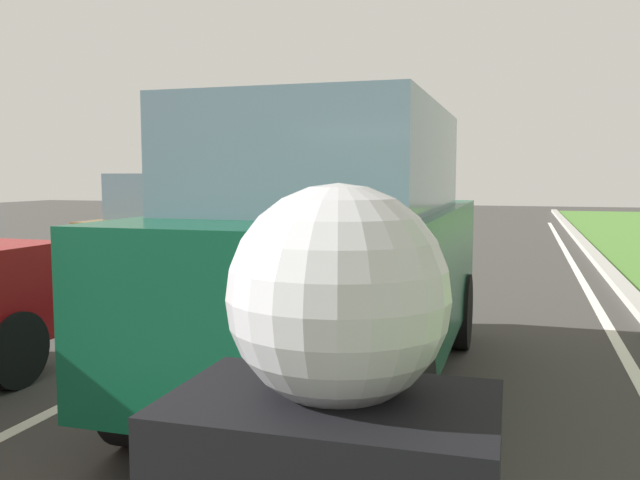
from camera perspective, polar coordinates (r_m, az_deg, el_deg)
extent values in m
plane|color=#383533|center=(10.47, 2.36, -4.06)|extent=(60.00, 60.00, 0.00)
cube|color=silver|center=(10.67, -1.28, -3.86)|extent=(0.12, 32.00, 0.01)
cube|color=silver|center=(10.20, 22.41, -4.72)|extent=(0.12, 32.00, 0.01)
cube|color=#9E9B93|center=(10.25, 25.22, -4.46)|extent=(0.24, 48.00, 0.12)
cube|color=#0C472D|center=(5.46, 1.32, -3.07)|extent=(1.91, 4.50, 1.10)
cube|color=slate|center=(5.25, 0.89, 6.99)|extent=(1.71, 2.70, 0.80)
cylinder|color=black|center=(7.25, -2.07, -5.33)|extent=(0.22, 0.76, 0.76)
cylinder|color=black|center=(6.89, 11.88, -6.03)|extent=(0.22, 0.76, 0.76)
cylinder|color=black|center=(4.56, -15.09, -12.12)|extent=(0.22, 0.76, 0.76)
cylinder|color=black|center=(3.95, 7.68, -14.74)|extent=(0.22, 0.76, 0.76)
cylinder|color=black|center=(6.09, -25.00, -8.55)|extent=(0.24, 0.65, 0.64)
cube|color=brown|center=(11.02, -11.41, -0.01)|extent=(1.66, 3.71, 0.80)
cube|color=slate|center=(10.76, -12.11, 3.79)|extent=(1.49, 1.91, 0.68)
cylinder|color=black|center=(12.52, -11.73, -1.20)|extent=(0.22, 0.60, 0.60)
cylinder|color=black|center=(11.88, -5.31, -1.47)|extent=(0.22, 0.60, 0.60)
cylinder|color=black|center=(10.40, -18.32, -2.73)|extent=(0.22, 0.60, 0.60)
cylinder|color=black|center=(9.62, -10.91, -3.21)|extent=(0.22, 0.60, 0.60)
sphere|color=#B2B2B7|center=(0.83, 1.59, -4.82)|extent=(0.28, 0.28, 0.28)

